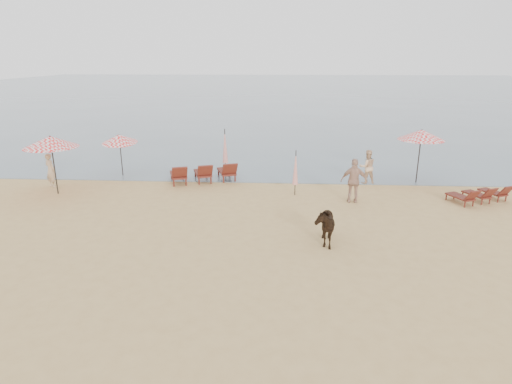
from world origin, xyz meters
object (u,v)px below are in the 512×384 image
Objects in this scene: umbrella_open_left_b at (119,139)px; umbrella_open_right at (421,135)px; umbrella_closed_left at (225,146)px; lounger_cluster_left at (203,172)px; umbrella_closed_right at (296,168)px; beachgoer_right_b at (354,181)px; beachgoer_left at (51,170)px; cow at (323,224)px; umbrella_open_left_a at (51,142)px; beachgoer_right_a at (367,167)px; lounger_cluster_right at (480,194)px.

umbrella_open_left_b is 15.46m from umbrella_open_right.
lounger_cluster_left is at bearing -117.69° from umbrella_closed_left.
umbrella_closed_right reaches higher than beachgoer_right_b.
beachgoer_left is (-11.95, 0.61, -0.46)m from umbrella_closed_right.
umbrella_open_left_b reaches higher than lounger_cluster_left.
beachgoer_right_b reaches higher than cow.
lounger_cluster_left is 2.18× the size of beachgoer_left.
beachgoer_left is at bearing 177.08° from umbrella_closed_right.
umbrella_closed_left reaches higher than cow.
cow is at bearing -81.44° from umbrella_closed_right.
beachgoer_left reaches higher than cow.
umbrella_open_left_b is (-4.58, 0.90, 1.53)m from lounger_cluster_left.
beachgoer_right_a is at bearing -14.80° from umbrella_open_left_a.
umbrella_closed_left is at bearing -20.70° from beachgoer_right_a.
lounger_cluster_right is 17.76m from umbrella_open_left_b.
umbrella_closed_left is (7.43, 4.11, -0.94)m from umbrella_open_left_a.
lounger_cluster_right is 1.44× the size of beachgoer_right_b.
umbrella_closed_left is 1.50× the size of cow.
beachgoer_left is 0.98× the size of beachgoer_right_a.
umbrella_open_left_b is at bearing -13.55° from beachgoer_right_b.
umbrella_closed_left is at bearing -129.19° from beachgoer_left.
beachgoer_right_b is at bearing -155.55° from beachgoer_left.
umbrella_closed_right is 1.22× the size of beachgoer_right_a.
umbrella_open_right reaches higher than beachgoer_left.
umbrella_open_left_b is 1.39× the size of beachgoer_left.
umbrella_open_left_b is 12.37m from beachgoer_right_b.
beachgoer_right_b is (-1.14, -3.04, 0.12)m from beachgoer_right_a.
lounger_cluster_left is at bearing -1.21° from umbrella_open_left_b.
beachgoer_left is (-12.75, 5.95, 0.15)m from cow.
lounger_cluster_right is at bearing -29.63° from lounger_cluster_left.
umbrella_open_left_a reaches higher than lounger_cluster_right.
lounger_cluster_right is 20.13m from beachgoer_left.
umbrella_open_left_a is (-19.29, 0.12, 2.09)m from lounger_cluster_right.
umbrella_open_right is at bearing -144.10° from beachgoer_left.
umbrella_open_left_b is at bearing -110.50° from beachgoer_left.
lounger_cluster_right is (12.77, -2.49, -0.12)m from lounger_cluster_left.
umbrella_open_right is 1.63× the size of beachgoer_left.
lounger_cluster_right is 8.77m from cow.
lounger_cluster_left is at bearing -154.73° from umbrella_open_right.
beachgoer_right_a is at bearing 68.72° from cow.
beachgoer_left is (-20.09, 1.17, 0.47)m from lounger_cluster_right.
umbrella_closed_right reaches higher than lounger_cluster_right.
umbrella_closed_right is 4.28m from beachgoer_right_a.
umbrella_open_left_b is at bearing 145.29° from lounger_cluster_right.
umbrella_closed_left reaches higher than lounger_cluster_left.
beachgoer_right_a is (14.82, 2.58, -1.60)m from umbrella_open_left_a.
cow reaches higher than lounger_cluster_right.
umbrella_closed_left is (5.49, 0.84, -0.51)m from umbrella_open_left_b.
beachgoer_right_b reaches higher than beachgoer_right_a.
umbrella_closed_right is 1.28× the size of cow.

